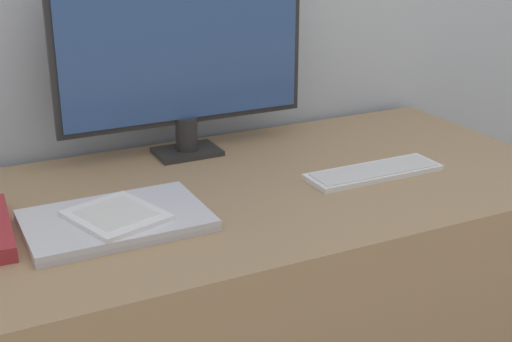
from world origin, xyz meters
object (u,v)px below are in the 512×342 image
object	(u,v)px
laptop	(116,220)
ereader	(116,215)
keyboard	(374,172)
monitor	(185,49)

from	to	relation	value
laptop	ereader	world-z (taller)	ereader
keyboard	laptop	bearing A→B (deg)	-179.62
ereader	monitor	bearing A→B (deg)	50.59
monitor	keyboard	distance (m)	0.52
keyboard	monitor	bearing A→B (deg)	134.73
ereader	laptop	bearing A→B (deg)	79.77
monitor	keyboard	bearing A→B (deg)	-45.27
keyboard	ereader	distance (m)	0.60
monitor	keyboard	world-z (taller)	monitor
monitor	ereader	bearing A→B (deg)	-129.41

